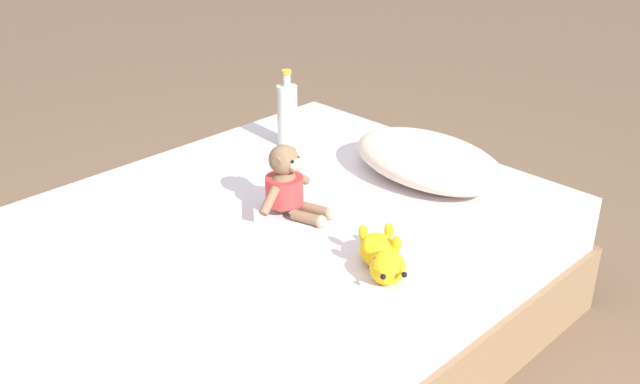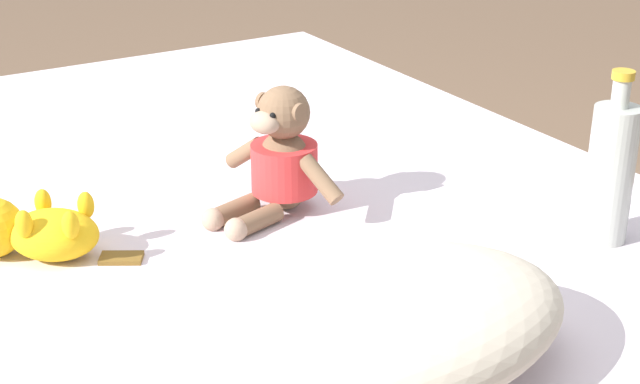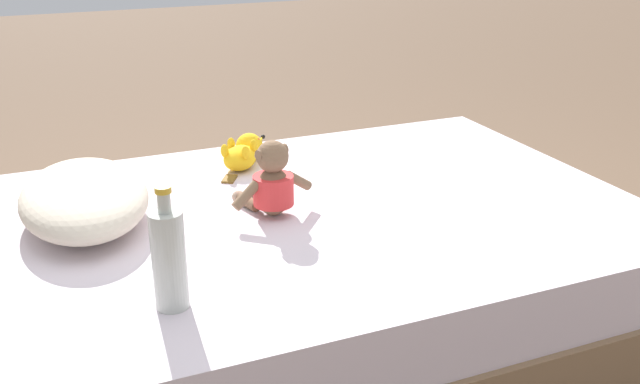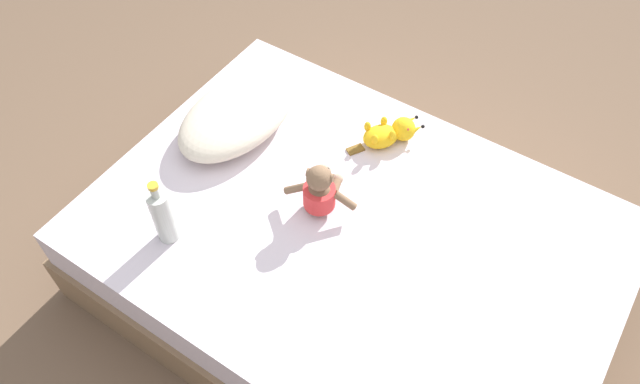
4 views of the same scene
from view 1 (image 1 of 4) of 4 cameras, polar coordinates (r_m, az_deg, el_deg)
ground_plane at (r=2.58m, az=-5.00°, el=-11.51°), size 16.00×16.00×0.00m
bed at (r=2.45m, az=-5.21°, el=-7.42°), size 1.42×2.00×0.45m
pillow at (r=2.64m, az=8.27°, el=2.45°), size 0.62×0.40×0.15m
plush_monkey at (r=2.37m, az=-2.46°, el=0.43°), size 0.24×0.28×0.24m
plush_yellow_creature at (r=2.09m, az=4.82°, el=-4.96°), size 0.30×0.24×0.10m
glass_bottle at (r=2.89m, az=-2.52°, el=5.98°), size 0.08×0.08×0.30m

